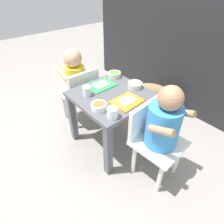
% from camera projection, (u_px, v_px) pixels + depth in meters
% --- Properties ---
extents(ground_plane, '(7.00, 7.00, 0.00)m').
position_uv_depth(ground_plane, '(112.00, 140.00, 1.56)').
color(ground_plane, gray).
extents(kitchen_cabinet_back, '(2.21, 0.33, 1.01)m').
position_uv_depth(kitchen_cabinet_back, '(191.00, 53.00, 1.75)').
color(kitchen_cabinet_back, '#232326').
rests_on(kitchen_cabinet_back, ground).
extents(dining_table, '(0.49, 0.49, 0.44)m').
position_uv_depth(dining_table, '(112.00, 105.00, 1.34)').
color(dining_table, '#515459').
rests_on(dining_table, ground).
extents(seated_child_left, '(0.28, 0.28, 0.65)m').
position_uv_depth(seated_child_left, '(76.00, 79.00, 1.53)').
color(seated_child_left, white).
rests_on(seated_child_left, ground).
extents(seated_child_right, '(0.30, 0.30, 0.68)m').
position_uv_depth(seated_child_right, '(161.00, 125.00, 1.07)').
color(seated_child_right, white).
rests_on(seated_child_right, ground).
extents(dog, '(0.42, 0.34, 0.28)m').
position_uv_depth(dog, '(154.00, 93.00, 1.79)').
color(dog, olive).
rests_on(dog, ground).
extents(food_tray_left, '(0.15, 0.20, 0.02)m').
position_uv_depth(food_tray_left, '(101.00, 85.00, 1.37)').
color(food_tray_left, green).
rests_on(food_tray_left, dining_table).
extents(food_tray_right, '(0.16, 0.20, 0.02)m').
position_uv_depth(food_tray_right, '(127.00, 101.00, 1.21)').
color(food_tray_right, orange).
rests_on(food_tray_right, dining_table).
extents(water_cup_left, '(0.06, 0.06, 0.07)m').
position_uv_depth(water_cup_left, '(87.00, 92.00, 1.26)').
color(water_cup_left, white).
rests_on(water_cup_left, dining_table).
extents(water_cup_right, '(0.06, 0.06, 0.06)m').
position_uv_depth(water_cup_right, '(112.00, 113.00, 1.07)').
color(water_cup_right, white).
rests_on(water_cup_right, dining_table).
extents(veggie_bowl_far, '(0.10, 0.10, 0.04)m').
position_uv_depth(veggie_bowl_far, '(135.00, 85.00, 1.35)').
color(veggie_bowl_far, silver).
rests_on(veggie_bowl_far, dining_table).
extents(veggie_bowl_near, '(0.10, 0.10, 0.04)m').
position_uv_depth(veggie_bowl_near, '(114.00, 75.00, 1.48)').
color(veggie_bowl_near, silver).
rests_on(veggie_bowl_near, dining_table).
extents(cereal_bowl_right_side, '(0.10, 0.10, 0.04)m').
position_uv_depth(cereal_bowl_right_side, '(99.00, 106.00, 1.14)').
color(cereal_bowl_right_side, white).
rests_on(cereal_bowl_right_side, dining_table).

